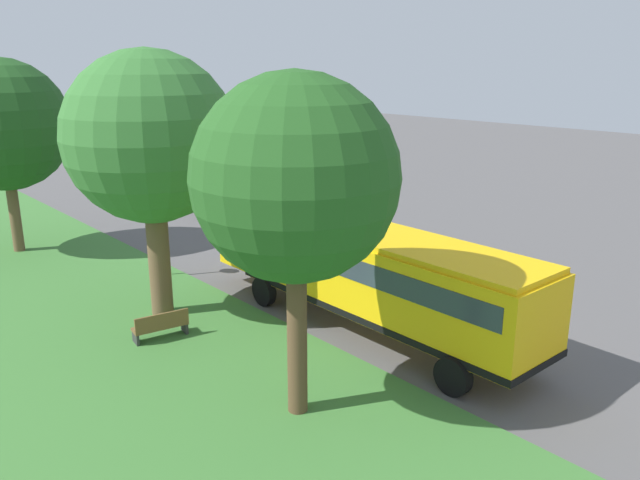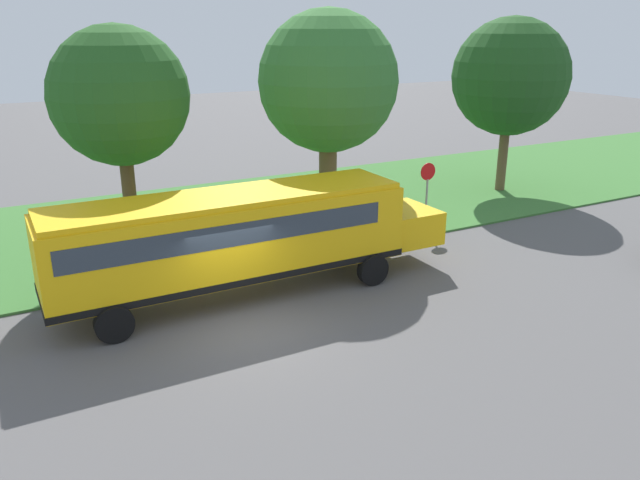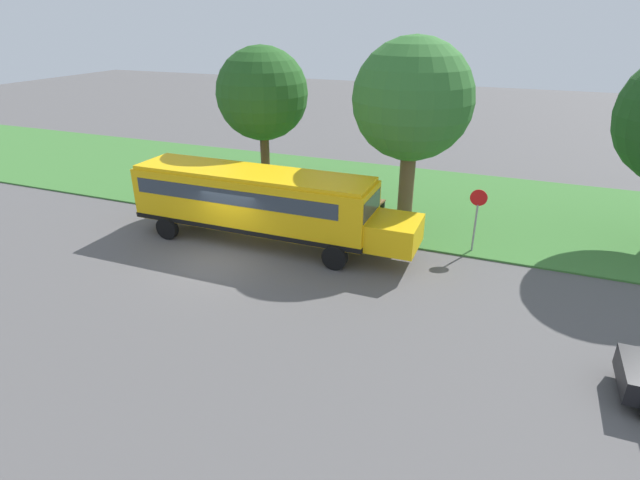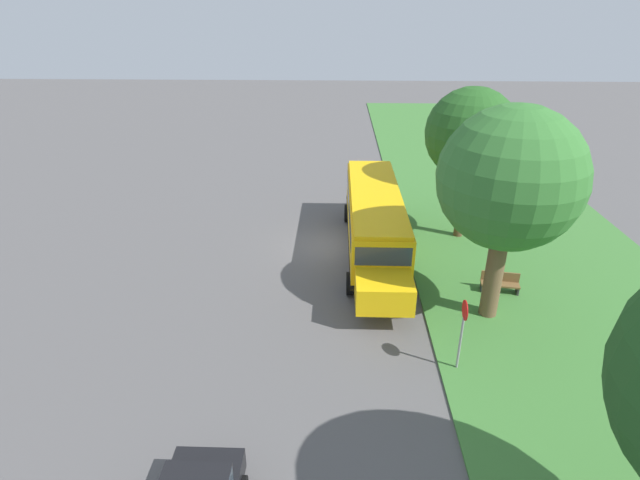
{
  "view_description": "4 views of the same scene",
  "coord_description": "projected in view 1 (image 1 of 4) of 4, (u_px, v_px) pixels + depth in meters",
  "views": [
    {
      "loc": [
        -15.07,
        -11.51,
        7.94
      ],
      "look_at": [
        -1.11,
        4.52,
        1.87
      ],
      "focal_mm": 35.0,
      "sensor_mm": 36.0,
      "label": 1
    },
    {
      "loc": [
        14.12,
        -5.46,
        7.72
      ],
      "look_at": [
        -0.8,
        2.64,
        1.88
      ],
      "focal_mm": 35.0,
      "sensor_mm": 36.0,
      "label": 2
    },
    {
      "loc": [
        15.28,
        10.55,
        9.05
      ],
      "look_at": [
        -0.64,
        4.17,
        1.32
      ],
      "focal_mm": 28.0,
      "sensor_mm": 36.0,
      "label": 3
    },
    {
      "loc": [
        -0.37,
        23.15,
        11.42
      ],
      "look_at": [
        0.35,
        2.25,
        1.4
      ],
      "focal_mm": 28.0,
      "sensor_mm": 36.0,
      "label": 4
    }
  ],
  "objects": [
    {
      "name": "oak_tree_far_end",
      "position": [
        3.0,
        125.0,
        25.57
      ],
      "size": [
        5.42,
        5.42,
        8.19
      ],
      "color": "brown",
      "rests_on": "ground"
    },
    {
      "name": "car_green_middle",
      "position": [
        161.0,
        179.0,
        39.18
      ],
      "size": [
        2.02,
        4.4,
        1.56
      ],
      "color": "#236038",
      "rests_on": "ground"
    },
    {
      "name": "car_black_nearest",
      "position": [
        234.0,
        200.0,
        33.2
      ],
      "size": [
        2.02,
        4.4,
        1.56
      ],
      "color": "black",
      "rests_on": "ground"
    },
    {
      "name": "grass_verge",
      "position": [
        151.0,
        435.0,
        13.72
      ],
      "size": [
        12.0,
        80.0,
        0.08
      ],
      "primitive_type": "cube",
      "color": "#3D7533",
      "rests_on": "ground"
    },
    {
      "name": "oak_tree_beside_bus",
      "position": [
        297.0,
        177.0,
        12.98
      ],
      "size": [
        4.49,
        4.49,
        7.83
      ],
      "color": "brown",
      "rests_on": "ground"
    },
    {
      "name": "stop_sign",
      "position": [
        165.0,
        233.0,
        23.51
      ],
      "size": [
        0.08,
        0.68,
        2.74
      ],
      "color": "gray",
      "rests_on": "ground"
    },
    {
      "name": "ground_plane",
      "position": [
        438.0,
        319.0,
        20.05
      ],
      "size": [
        120.0,
        120.0,
        0.0
      ],
      "primitive_type": "plane",
      "color": "#565454"
    },
    {
      "name": "oak_tree_roadside_mid",
      "position": [
        149.0,
        134.0,
        18.85
      ],
      "size": [
        5.22,
        5.22,
        8.39
      ],
      "color": "brown",
      "rests_on": "ground"
    },
    {
      "name": "park_bench",
      "position": [
        161.0,
        326.0,
        18.32
      ],
      "size": [
        1.66,
        0.73,
        0.92
      ],
      "color": "brown",
      "rests_on": "ground"
    },
    {
      "name": "school_bus",
      "position": [
        374.0,
        271.0,
        18.61
      ],
      "size": [
        2.84,
        12.42,
        3.16
      ],
      "color": "yellow",
      "rests_on": "ground"
    }
  ]
}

